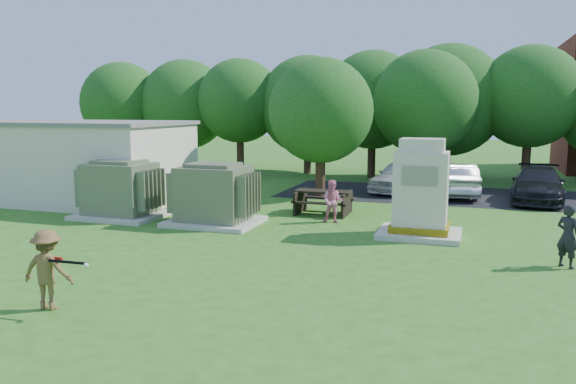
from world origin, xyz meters
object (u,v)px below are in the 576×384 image
(person_by_generator, at_px, (568,236))
(person_at_picnic, at_px, (333,202))
(batter, at_px, (48,269))
(car_silver_a, at_px, (455,180))
(generator_cabinet, at_px, (421,194))
(transformer_left, at_px, (121,190))
(car_dark, at_px, (538,185))
(transformer_right, at_px, (214,196))
(picnic_table, at_px, (323,199))
(car_white, at_px, (402,176))

(person_by_generator, relative_size, person_at_picnic, 1.08)
(batter, xyz_separation_m, car_silver_a, (7.02, 17.27, -0.06))
(batter, bearing_deg, generator_cabinet, -133.68)
(transformer_left, xyz_separation_m, generator_cabinet, (10.49, 0.31, 0.34))
(generator_cabinet, xyz_separation_m, person_by_generator, (3.77, -2.31, -0.52))
(car_dark, bearing_deg, car_silver_a, 177.85)
(transformer_right, xyz_separation_m, car_silver_a, (7.52, 8.88, -0.24))
(transformer_left, distance_m, car_dark, 16.81)
(picnic_table, distance_m, batter, 11.58)
(person_at_picnic, bearing_deg, transformer_left, -175.92)
(car_white, height_order, car_dark, car_white)
(picnic_table, xyz_separation_m, person_by_generator, (7.52, -4.91, 0.25))
(batter, bearing_deg, picnic_table, -110.47)
(transformer_right, bearing_deg, generator_cabinet, 2.60)
(car_white, xyz_separation_m, car_silver_a, (2.42, -0.42, -0.02))
(picnic_table, distance_m, person_by_generator, 8.98)
(person_by_generator, relative_size, car_silver_a, 0.36)
(car_white, bearing_deg, generator_cabinet, -63.62)
(transformer_right, height_order, generator_cabinet, generator_cabinet)
(transformer_left, relative_size, car_white, 0.69)
(person_by_generator, bearing_deg, generator_cabinet, 7.51)
(transformer_left, distance_m, batter, 9.38)
(transformer_left, height_order, car_dark, transformer_left)
(transformer_left, distance_m, generator_cabinet, 10.50)
(transformer_right, relative_size, batter, 1.89)
(transformer_right, height_order, batter, transformer_right)
(batter, height_order, car_dark, batter)
(transformer_right, distance_m, generator_cabinet, 6.80)
(transformer_left, bearing_deg, transformer_right, 0.00)
(person_at_picnic, bearing_deg, car_dark, 37.83)
(car_dark, bearing_deg, transformer_right, -136.70)
(picnic_table, relative_size, car_silver_a, 0.46)
(picnic_table, relative_size, car_white, 0.47)
(transformer_right, height_order, person_at_picnic, transformer_right)
(picnic_table, distance_m, car_silver_a, 7.46)
(batter, bearing_deg, car_silver_a, -119.92)
(generator_cabinet, xyz_separation_m, car_dark, (4.05, 8.13, -0.59))
(picnic_table, distance_m, car_dark, 9.56)
(picnic_table, height_order, batter, batter)
(car_silver_a, height_order, car_dark, car_silver_a)
(transformer_right, height_order, car_dark, transformer_right)
(car_white, xyz_separation_m, car_dark, (5.75, -0.86, -0.03))
(transformer_right, bearing_deg, picnic_table, 43.80)
(car_dark, bearing_deg, transformer_left, -144.47)
(picnic_table, xyz_separation_m, car_silver_a, (4.48, 5.97, 0.18))
(person_at_picnic, xyz_separation_m, car_white, (1.33, 7.85, 0.01))
(car_dark, bearing_deg, person_by_generator, -86.18)
(car_white, bearing_deg, transformer_left, -117.69)
(generator_cabinet, bearing_deg, picnic_table, 145.23)
(transformer_right, distance_m, person_at_picnic, 4.04)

